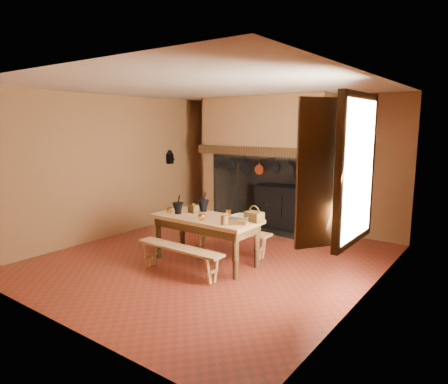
% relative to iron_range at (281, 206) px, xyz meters
% --- Properties ---
extents(floor, '(5.50, 5.50, 0.00)m').
position_rel_iron_range_xyz_m(floor, '(0.04, -2.45, -0.48)').
color(floor, maroon).
rests_on(floor, ground).
extents(ceiling, '(5.50, 5.50, 0.00)m').
position_rel_iron_range_xyz_m(ceiling, '(0.04, -2.45, 2.32)').
color(ceiling, silver).
rests_on(ceiling, back_wall).
extents(back_wall, '(5.00, 0.02, 2.80)m').
position_rel_iron_range_xyz_m(back_wall, '(0.04, 0.30, 0.92)').
color(back_wall, brown).
rests_on(back_wall, floor).
extents(wall_left, '(0.02, 5.50, 2.80)m').
position_rel_iron_range_xyz_m(wall_left, '(-2.46, -2.45, 0.92)').
color(wall_left, brown).
rests_on(wall_left, floor).
extents(wall_right, '(0.02, 5.50, 2.80)m').
position_rel_iron_range_xyz_m(wall_right, '(2.54, -2.45, 0.92)').
color(wall_right, brown).
rests_on(wall_right, floor).
extents(wall_front, '(5.00, 0.02, 2.80)m').
position_rel_iron_range_xyz_m(wall_front, '(0.04, -5.20, 0.92)').
color(wall_front, brown).
rests_on(wall_front, floor).
extents(chimney_breast, '(2.95, 0.96, 2.80)m').
position_rel_iron_range_xyz_m(chimney_breast, '(-0.26, -0.14, 1.33)').
color(chimney_breast, brown).
rests_on(chimney_breast, floor).
extents(iron_range, '(1.12, 0.55, 1.60)m').
position_rel_iron_range_xyz_m(iron_range, '(0.00, 0.00, 0.00)').
color(iron_range, black).
rests_on(iron_range, floor).
extents(hearth_pans, '(0.51, 0.62, 0.20)m').
position_rel_iron_range_xyz_m(hearth_pans, '(-1.01, -0.23, -0.39)').
color(hearth_pans, orange).
rests_on(hearth_pans, floor).
extents(hanging_pans, '(1.92, 0.29, 0.27)m').
position_rel_iron_range_xyz_m(hanging_pans, '(-0.30, -0.64, 0.88)').
color(hanging_pans, black).
rests_on(hanging_pans, chimney_breast).
extents(onion_string, '(0.12, 0.10, 0.46)m').
position_rel_iron_range_xyz_m(onion_string, '(1.04, -0.66, 0.85)').
color(onion_string, '#A25E1E').
rests_on(onion_string, chimney_breast).
extents(herb_bunch, '(0.20, 0.20, 0.35)m').
position_rel_iron_range_xyz_m(herb_bunch, '(1.22, -0.66, 0.90)').
color(herb_bunch, brown).
rests_on(herb_bunch, chimney_breast).
extents(window, '(0.39, 1.75, 1.76)m').
position_rel_iron_range_xyz_m(window, '(2.39, -2.85, 1.22)').
color(window, white).
rests_on(window, wall_right).
extents(wall_coffee_mill, '(0.23, 0.16, 0.31)m').
position_rel_iron_range_xyz_m(wall_coffee_mill, '(-2.38, -0.90, 1.03)').
color(wall_coffee_mill, black).
rests_on(wall_coffee_mill, wall_left).
extents(work_table, '(1.77, 0.78, 0.76)m').
position_rel_iron_range_xyz_m(work_table, '(0.07, -2.64, 0.16)').
color(work_table, '#B77E53').
rests_on(work_table, floor).
extents(bench_front, '(1.52, 0.27, 0.43)m').
position_rel_iron_range_xyz_m(bench_front, '(0.07, -3.27, -0.16)').
color(bench_front, '#B77E53').
rests_on(bench_front, floor).
extents(bench_back, '(1.56, 0.27, 0.44)m').
position_rel_iron_range_xyz_m(bench_back, '(0.07, -1.98, -0.16)').
color(bench_back, '#B77E53').
rests_on(bench_back, floor).
extents(mortar_large, '(0.19, 0.19, 0.33)m').
position_rel_iron_range_xyz_m(mortar_large, '(-0.21, -2.35, 0.39)').
color(mortar_large, black).
rests_on(mortar_large, work_table).
extents(mortar_small, '(0.19, 0.19, 0.31)m').
position_rel_iron_range_xyz_m(mortar_small, '(-0.44, -2.74, 0.39)').
color(mortar_small, black).
rests_on(mortar_small, work_table).
extents(coffee_grinder, '(0.18, 0.13, 0.21)m').
position_rel_iron_range_xyz_m(coffee_grinder, '(-0.29, -2.53, 0.36)').
color(coffee_grinder, '#3E2713').
rests_on(coffee_grinder, work_table).
extents(brass_mug_a, '(0.10, 0.10, 0.09)m').
position_rel_iron_range_xyz_m(brass_mug_a, '(-0.60, -2.79, 0.33)').
color(brass_mug_a, orange).
rests_on(brass_mug_a, work_table).
extents(brass_mug_b, '(0.10, 0.10, 0.10)m').
position_rel_iron_range_xyz_m(brass_mug_b, '(0.30, -2.34, 0.33)').
color(brass_mug_b, orange).
rests_on(brass_mug_b, work_table).
extents(mixing_bowl, '(0.32, 0.32, 0.08)m').
position_rel_iron_range_xyz_m(mixing_bowl, '(0.66, -2.48, 0.32)').
color(mixing_bowl, '#B0AA87').
rests_on(mixing_bowl, work_table).
extents(stoneware_crock, '(0.14, 0.14, 0.14)m').
position_rel_iron_range_xyz_m(stoneware_crock, '(0.61, -2.87, 0.35)').
color(stoneware_crock, '#54391F').
rests_on(stoneware_crock, work_table).
extents(glass_jar, '(0.09, 0.09, 0.12)m').
position_rel_iron_range_xyz_m(glass_jar, '(0.52, -2.72, 0.34)').
color(glass_jar, beige).
rests_on(glass_jar, work_table).
extents(wicker_basket, '(0.28, 0.22, 0.25)m').
position_rel_iron_range_xyz_m(wicker_basket, '(0.85, -2.44, 0.36)').
color(wicker_basket, '#493015').
rests_on(wicker_basket, work_table).
extents(wooden_tray, '(0.41, 0.36, 0.06)m').
position_rel_iron_range_xyz_m(wooden_tray, '(0.69, -2.70, 0.31)').
color(wooden_tray, '#3E2713').
rests_on(wooden_tray, work_table).
extents(brass_cup, '(0.14, 0.14, 0.09)m').
position_rel_iron_range_xyz_m(brass_cup, '(0.16, -2.86, 0.32)').
color(brass_cup, orange).
rests_on(brass_cup, work_table).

